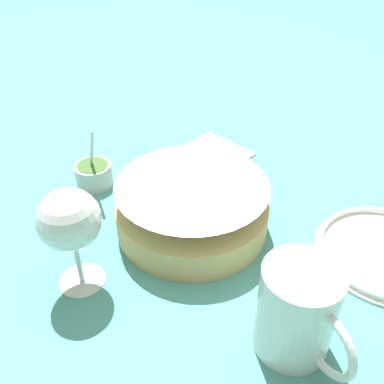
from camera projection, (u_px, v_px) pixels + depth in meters
The scene contains 6 objects.
ground_plane at pixel (187, 215), 0.69m from camera, with size 4.00×4.00×0.00m, color teal.
food_basket at pixel (192, 209), 0.64m from camera, with size 0.23×0.23×0.08m.
sauce_cup at pixel (94, 174), 0.74m from camera, with size 0.08×0.06×0.13m.
wine_glass at pixel (69, 222), 0.51m from camera, with size 0.08×0.08×0.15m.
beer_mug at pixel (299, 313), 0.47m from camera, with size 0.13×0.09×0.12m.
napkin at pixel (219, 149), 0.85m from camera, with size 0.14×0.11×0.01m.
Camera 1 is at (0.47, -0.24, 0.44)m, focal length 40.00 mm.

